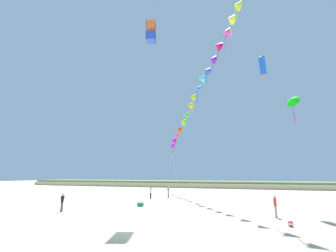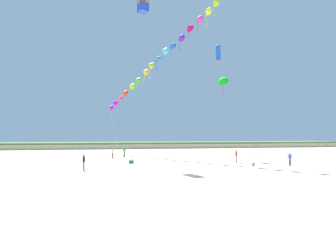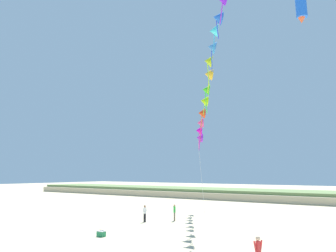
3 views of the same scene
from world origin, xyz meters
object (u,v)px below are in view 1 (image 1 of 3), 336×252
Objects in this scene: person_mid_center at (151,192)px; large_kite_high_solo at (263,66)px; person_far_right at (62,201)px; beach_ball at (291,224)px; large_kite_mid_trail at (292,101)px; large_kite_low_lead at (151,32)px; beach_cooler at (140,204)px; person_near_right at (275,205)px; person_near_left at (168,191)px.

large_kite_high_solo is (15.49, -2.73, 14.94)m from person_mid_center.
person_mid_center is 13.48m from person_far_right.
large_kite_mid_trail is at bearing 76.90° from beach_ball.
large_kite_low_lead is at bearing -67.47° from person_mid_center.
person_near_right is at bearing -9.84° from beach_cooler.
beach_ball is (13.63, -15.02, -0.72)m from person_near_left.
person_near_left is at bearing 74.22° from person_far_right.
person_near_right is at bearing 100.20° from beach_ball.
person_mid_center is (-1.77, -2.26, -0.01)m from person_near_left.
person_mid_center is 20.74m from large_kite_low_lead.
large_kite_mid_trail is at bearing 13.93° from person_mid_center.
person_near_right is at bearing -33.26° from person_mid_center.
beach_cooler is (-13.25, -4.83, -15.61)m from large_kite_high_solo.
beach_cooler is (0.48, -9.82, -0.68)m from person_near_left.
person_near_left is 21.54m from large_kite_low_lead.
large_kite_high_solo is at bearing -9.98° from person_mid_center.
person_near_left is 2.87m from person_mid_center.
person_near_right is (13.08, -12.01, 0.05)m from person_near_left.
person_near_right is 21.78m from large_kite_low_lead.
person_near_left is 20.89m from large_kite_high_solo.
person_mid_center is 20.01m from beach_ball.
beach_cooler is 1.59× the size of beach_ball.
person_mid_center is at bearing -128.03° from person_near_left.
person_near_left reaches higher than person_mid_center.
person_near_right reaches higher than person_near_left.
person_far_right is (-2.61, -13.22, 0.01)m from person_mid_center.
person_far_right reaches higher than person_near_left.
person_far_right is 4.31× the size of beach_ball.
person_mid_center reaches higher than beach_cooler.
large_kite_high_solo is (18.10, 10.49, 14.92)m from person_far_right.
person_near_right is 2.84× the size of beach_cooler.
large_kite_low_lead is at bearing 160.12° from beach_ball.
large_kite_low_lead reaches higher than person_far_right.
beach_cooler is at bearing -87.21° from person_near_left.
large_kite_low_lead reaches higher than person_near_right.
person_near_right is 1.05× the size of person_far_right.
large_kite_low_lead is 6.87× the size of beach_ball.
person_far_right reaches higher than person_mid_center.
person_near_right is at bearing 11.27° from person_far_right.
person_near_left is at bearing 92.79° from beach_cooler.
person_near_left is 0.35× the size of large_kite_mid_trail.
person_far_right is at bearing -130.59° from beach_cooler.
person_mid_center is at bearing 146.74° from person_near_right.
person_far_right is at bearing -149.90° from large_kite_high_solo.
large_kite_high_solo reaches higher than person_near_right.
large_kite_high_solo is at bearing 20.03° from beach_cooler.
large_kite_low_lead reaches higher than large_kite_mid_trail.
person_near_right is at bearing -6.47° from large_kite_low_lead.
large_kite_mid_trail is at bearing 39.25° from person_far_right.
beach_cooler is at bearing 144.40° from large_kite_low_lead.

